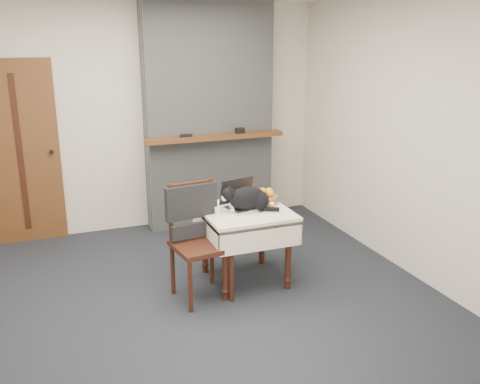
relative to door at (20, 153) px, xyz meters
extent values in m
plane|color=black|center=(1.20, -1.97, -1.00)|extent=(4.50, 4.50, 0.00)
cube|color=beige|center=(1.20, 0.03, 0.30)|extent=(4.50, 0.02, 2.60)
cube|color=beige|center=(3.45, -1.97, 0.30)|extent=(0.02, 4.00, 2.60)
cube|color=brown|center=(0.00, 0.00, 0.00)|extent=(0.82, 0.05, 2.00)
cube|color=black|center=(0.00, -0.03, 0.00)|extent=(0.06, 0.01, 1.70)
cylinder|color=black|center=(0.32, -0.04, 0.00)|extent=(0.04, 0.06, 0.04)
cube|color=gray|center=(2.10, -0.12, 0.30)|extent=(1.50, 0.30, 2.60)
cube|color=brown|center=(2.10, -0.36, 0.10)|extent=(1.62, 0.18, 0.05)
cube|color=black|center=(1.75, -0.36, 0.14)|extent=(0.14, 0.04, 0.03)
cube|color=black|center=(2.40, -0.36, 0.16)|extent=(0.10, 0.07, 0.06)
cylinder|color=black|center=(1.59, -2.11, -0.68)|extent=(0.06, 0.06, 0.64)
sphere|color=black|center=(1.59, -2.11, -0.92)|extent=(0.07, 0.07, 0.07)
cylinder|color=black|center=(2.19, -2.11, -0.68)|extent=(0.06, 0.06, 0.64)
sphere|color=black|center=(2.19, -2.11, -0.92)|extent=(0.07, 0.07, 0.07)
cylinder|color=black|center=(1.59, -1.51, -0.68)|extent=(0.06, 0.06, 0.64)
sphere|color=black|center=(1.59, -1.51, -0.92)|extent=(0.07, 0.07, 0.07)
cylinder|color=black|center=(2.19, -1.51, -0.68)|extent=(0.06, 0.06, 0.64)
sphere|color=black|center=(2.19, -1.51, -0.92)|extent=(0.07, 0.07, 0.07)
cube|color=beige|center=(1.89, -1.81, -0.33)|extent=(0.78, 0.78, 0.06)
cube|color=beige|center=(1.89, -2.20, -0.44)|extent=(0.78, 0.01, 0.22)
cube|color=beige|center=(1.89, -1.43, -0.44)|extent=(0.78, 0.01, 0.22)
cube|color=beige|center=(1.51, -1.81, -0.44)|extent=(0.01, 0.78, 0.22)
cube|color=beige|center=(2.28, -1.81, -0.44)|extent=(0.01, 0.78, 0.22)
cube|color=#B7B7BC|center=(1.91, -1.79, -0.29)|extent=(0.41, 0.33, 0.02)
cube|color=black|center=(1.91, -1.79, -0.28)|extent=(0.33, 0.24, 0.00)
cube|color=black|center=(1.87, -1.64, -0.16)|extent=(0.36, 0.15, 0.24)
cube|color=#9FB9E8|center=(1.87, -1.65, -0.16)|extent=(0.33, 0.13, 0.22)
ellipsoid|color=black|center=(1.91, -1.83, -0.19)|extent=(0.38, 0.26, 0.22)
ellipsoid|color=black|center=(2.02, -1.85, -0.21)|extent=(0.21, 0.23, 0.18)
sphere|color=black|center=(1.74, -1.80, -0.14)|extent=(0.15, 0.15, 0.13)
ellipsoid|color=white|center=(1.70, -1.79, -0.17)|extent=(0.07, 0.07, 0.06)
ellipsoid|color=white|center=(1.77, -1.81, -0.23)|extent=(0.06, 0.08, 0.09)
cone|color=black|center=(1.74, -1.84, -0.07)|extent=(0.05, 0.05, 0.05)
cone|color=black|center=(1.76, -1.77, -0.07)|extent=(0.05, 0.05, 0.05)
cylinder|color=black|center=(2.08, -1.93, -0.27)|extent=(0.18, 0.13, 0.04)
sphere|color=white|center=(1.76, -1.85, -0.28)|extent=(0.04, 0.04, 0.04)
sphere|color=white|center=(1.77, -1.76, -0.28)|extent=(0.04, 0.04, 0.04)
cylinder|color=silver|center=(1.62, -1.85, -0.27)|extent=(0.06, 0.06, 0.06)
cylinder|color=#B04D15|center=(2.11, -1.94, -0.27)|extent=(0.04, 0.04, 0.07)
cylinder|color=white|center=(2.11, -1.94, -0.23)|extent=(0.04, 0.04, 0.02)
cylinder|color=#925C3A|center=(2.14, -1.69, -0.27)|extent=(0.24, 0.24, 0.07)
sphere|color=orange|center=(2.10, -1.72, -0.20)|extent=(0.07, 0.07, 0.07)
sphere|color=orange|center=(2.18, -1.73, -0.20)|extent=(0.07, 0.07, 0.07)
sphere|color=orange|center=(2.14, -1.64, -0.20)|extent=(0.07, 0.07, 0.07)
sphere|color=gold|center=(2.20, -1.66, -0.20)|extent=(0.07, 0.07, 0.07)
sphere|color=orange|center=(2.11, -1.65, -0.20)|extent=(0.07, 0.07, 0.07)
cube|color=black|center=(2.09, -1.80, -0.30)|extent=(0.16, 0.06, 0.01)
cube|color=black|center=(1.41, -2.00, -0.52)|extent=(0.51, 0.51, 0.04)
cylinder|color=black|center=(1.25, -2.22, -0.76)|extent=(0.04, 0.04, 0.48)
cylinder|color=black|center=(1.63, -2.16, -0.76)|extent=(0.04, 0.04, 0.48)
cylinder|color=black|center=(1.19, -1.83, -0.76)|extent=(0.04, 0.04, 0.48)
cylinder|color=black|center=(1.58, -1.78, -0.76)|extent=(0.04, 0.04, 0.48)
cylinder|color=black|center=(1.19, -1.83, -0.25)|extent=(0.04, 0.04, 0.54)
cylinder|color=black|center=(1.58, -1.78, -0.25)|extent=(0.04, 0.04, 0.54)
cube|color=black|center=(1.39, -1.80, -0.14)|extent=(0.39, 0.09, 0.30)
cube|color=black|center=(1.39, -1.82, -0.16)|extent=(0.48, 0.13, 0.30)
camera|label=1|loc=(0.19, -6.11, 1.26)|focal=40.00mm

